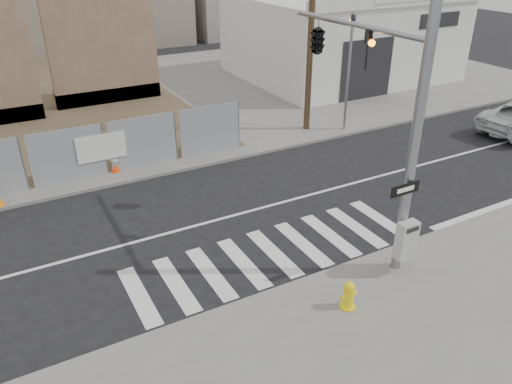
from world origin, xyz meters
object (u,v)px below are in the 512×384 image
fire_hydrant (349,295)px  traffic_cone_d (114,162)px  signal_pole (347,75)px  auto_shop (341,36)px

fire_hydrant → traffic_cone_d: (-2.89, 10.58, -0.01)m
signal_pole → traffic_cone_d: bearing=125.5°
fire_hydrant → traffic_cone_d: bearing=103.3°
auto_shop → traffic_cone_d: bearing=-154.6°
auto_shop → traffic_cone_d: (-16.58, -7.89, -2.06)m
auto_shop → traffic_cone_d: 18.48m
auto_shop → traffic_cone_d: size_ratio=16.36×
signal_pole → auto_shop: size_ratio=0.58×
signal_pole → auto_shop: 19.04m
traffic_cone_d → fire_hydrant: bearing=-74.7°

